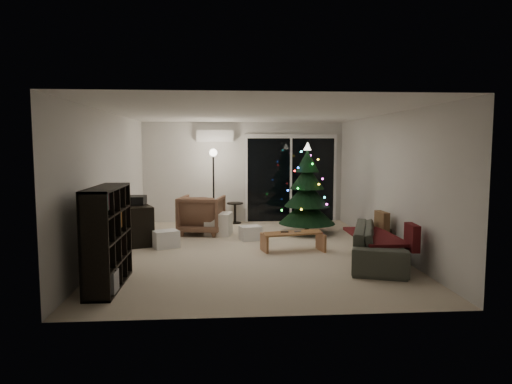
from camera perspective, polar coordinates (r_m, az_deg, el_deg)
room at (r=9.77m, az=1.57°, el=0.52°), size 6.50×7.51×2.60m
bookshelf at (r=6.55m, az=-19.48°, el=-5.36°), size 0.81×1.40×1.37m
media_cabinet at (r=9.37m, az=-14.79°, el=-3.81°), size 0.88×1.30×0.76m
stereo at (r=9.31m, az=-14.86°, el=-1.00°), size 0.39×0.46×0.16m
armchair at (r=10.02m, az=-6.81°, el=-2.81°), size 1.06×1.08×0.84m
ottoman at (r=9.88m, az=-4.69°, el=-3.99°), size 0.62×0.62×0.48m
cardboard_box_a at (r=8.81m, az=-11.20°, el=-5.79°), size 0.56×0.50×0.32m
cardboard_box_b at (r=9.32m, az=-0.70°, el=-5.15°), size 0.48×0.41×0.29m
side_table at (r=11.32m, az=-2.64°, el=-2.63°), size 0.43×0.43×0.51m
floor_lamp at (r=10.69m, az=-5.32°, el=0.30°), size 0.29×0.29×1.79m
sofa at (r=7.79m, az=15.28°, el=-6.34°), size 1.45×2.23×0.61m
sofa_throw at (r=7.73m, az=14.60°, el=-5.38°), size 0.65×1.50×0.05m
cushion_a at (r=8.43m, az=15.46°, el=-3.73°), size 0.15×0.41×0.40m
cushion_b at (r=7.24m, az=18.92°, el=-5.38°), size 0.15×0.41×0.40m
coffee_table at (r=8.38m, az=4.61°, el=-6.21°), size 1.16×0.62×0.35m
remote_a at (r=8.32m, az=3.60°, el=-5.00°), size 0.14×0.04×0.02m
remote_b at (r=8.40m, az=5.24°, el=-4.90°), size 0.13×0.08×0.02m
christmas_tree at (r=9.95m, az=6.41°, el=0.45°), size 1.41×1.41×1.99m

